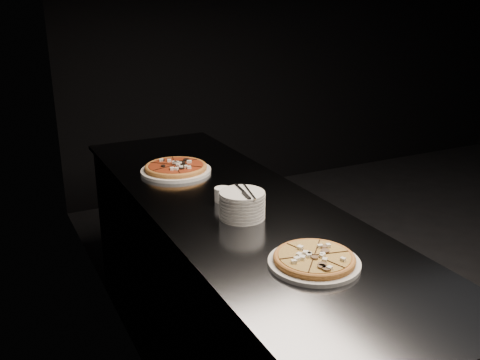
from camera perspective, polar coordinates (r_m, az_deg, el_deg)
name	(u,v)px	position (r m, az deg, el deg)	size (l,w,h in m)	color
wall_left	(145,100)	(2.06, -10.10, 8.41)	(0.02, 5.00, 2.80)	black
wall_back	(317,35)	(5.41, 8.26, 15.02)	(5.00, 0.02, 2.80)	black
counter	(234,295)	(2.53, -0.62, -12.15)	(0.74, 2.44, 0.92)	#585A5F
pizza_mushroom	(314,260)	(1.81, 7.92, -8.41)	(0.33, 0.33, 0.04)	silver
pizza_tomato	(176,168)	(2.72, -6.85, 1.25)	(0.39, 0.39, 0.04)	silver
plate_stack	(242,205)	(2.15, 0.23, -2.66)	(0.18, 0.18, 0.11)	silver
cutlery	(245,192)	(2.12, 0.58, -1.31)	(0.09, 0.19, 0.01)	silver
ramekin	(223,194)	(2.32, -1.87, -1.52)	(0.07, 0.07, 0.06)	silver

